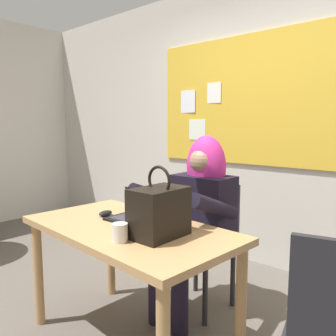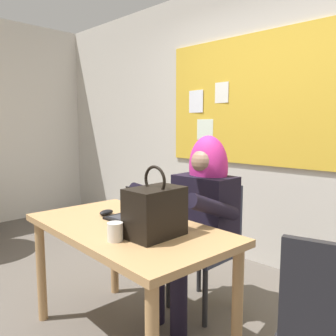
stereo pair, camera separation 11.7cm
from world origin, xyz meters
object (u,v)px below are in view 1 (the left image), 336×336
laptop (139,213)px  coffee_mug (120,233)px  chair_at_desk (207,237)px  person_costumed (197,210)px  computer_mouse (106,213)px  desk_main (128,242)px  handbag (159,212)px

laptop → coffee_mug: 0.41m
laptop → coffee_mug: size_ratio=3.59×
laptop → chair_at_desk: bearing=77.3°
person_costumed → chair_at_desk: bearing=179.2°
chair_at_desk → computer_mouse: chair_at_desk is taller
desk_main → chair_at_desk: size_ratio=1.50×
desk_main → coffee_mug: (0.17, -0.21, 0.15)m
desk_main → coffee_mug: 0.31m
person_costumed → computer_mouse: bearing=-33.6°
chair_at_desk → computer_mouse: size_ratio=8.63×
chair_at_desk → coffee_mug: bearing=7.5°
chair_at_desk → laptop: (-0.11, -0.58, 0.28)m
handbag → chair_at_desk: bearing=105.2°
computer_mouse → chair_at_desk: bearing=55.2°
laptop → computer_mouse: 0.24m
laptop → computer_mouse: size_ratio=3.28×
chair_at_desk → coffee_mug: size_ratio=9.45×
laptop → handbag: bearing=-27.1°
desk_main → chair_at_desk: (0.07, 0.71, -0.13)m
laptop → computer_mouse: bearing=-163.0°
chair_at_desk → laptop: bearing=-10.3°
laptop → handbag: size_ratio=0.90×
laptop → handbag: 0.36m
chair_at_desk → desk_main: bearing=-4.4°
person_costumed → handbag: (0.20, -0.60, 0.14)m
person_costumed → laptop: 0.47m
desk_main → laptop: 0.20m
person_costumed → desk_main: bearing=-7.0°
person_costumed → computer_mouse: size_ratio=12.00×
handbag → computer_mouse: bearing=172.5°
chair_at_desk → laptop: laptop is taller
desk_main → computer_mouse: size_ratio=12.94×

